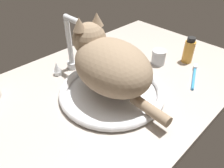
# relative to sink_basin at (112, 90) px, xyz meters

# --- Properties ---
(countertop) EXTENTS (1.16, 0.69, 0.03)m
(countertop) POSITION_rel_sink_basin_xyz_m (0.03, 0.04, -0.03)
(countertop) COLOR #ADA399
(countertop) RESTS_ON ground
(sink_basin) EXTENTS (0.36, 0.36, 0.03)m
(sink_basin) POSITION_rel_sink_basin_xyz_m (0.00, 0.00, 0.00)
(sink_basin) COLOR white
(sink_basin) RESTS_ON countertop
(faucet) EXTENTS (0.17, 0.09, 0.22)m
(faucet) POSITION_rel_sink_basin_xyz_m (-0.00, 0.22, 0.07)
(faucet) COLOR silver
(faucet) RESTS_ON countertop
(cat) EXTENTS (0.22, 0.41, 0.22)m
(cat) POSITION_rel_sink_basin_xyz_m (0.00, 0.02, 0.10)
(cat) COLOR #8C755B
(cat) RESTS_ON sink_basin
(metal_jar) EXTENTS (0.06, 0.06, 0.06)m
(metal_jar) POSITION_rel_sink_basin_xyz_m (0.28, 0.01, 0.02)
(metal_jar) COLOR #B2B5BA
(metal_jar) RESTS_ON countertop
(amber_bottle) EXTENTS (0.04, 0.04, 0.11)m
(amber_bottle) POSITION_rel_sink_basin_xyz_m (0.38, -0.07, 0.04)
(amber_bottle) COLOR gold
(amber_bottle) RESTS_ON countertop
(toothbrush) EXTENTS (0.15, 0.08, 0.02)m
(toothbrush) POSITION_rel_sink_basin_xyz_m (0.29, -0.15, -0.01)
(toothbrush) COLOR #338CD1
(toothbrush) RESTS_ON countertop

